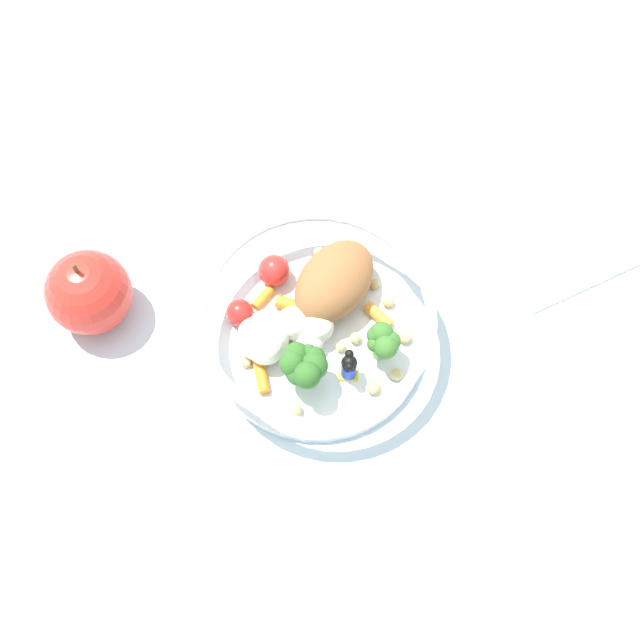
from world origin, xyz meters
name	(u,v)px	position (x,y,z in m)	size (l,w,h in m)	color
ground_plane	(317,339)	(0.00, 0.00, 0.00)	(2.40, 2.40, 0.00)	silver
food_container	(314,319)	(-0.01, 0.00, 0.03)	(0.20, 0.20, 0.06)	white
loose_apple	(89,292)	(-0.08, -0.18, 0.04)	(0.07, 0.07, 0.09)	red
folded_napkin	(562,238)	(-0.03, 0.25, 0.00)	(0.11, 0.13, 0.01)	white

